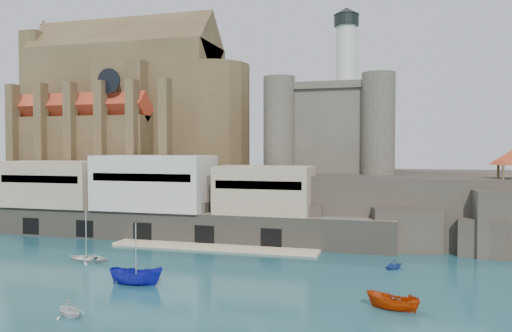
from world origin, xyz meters
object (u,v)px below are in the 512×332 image
object	(u,v)px
castle_keep	(334,125)
boat_1	(70,316)
boat_2	(136,285)
church	(133,108)

from	to	relation	value
castle_keep	boat_1	world-z (taller)	castle_keep
castle_keep	boat_1	distance (m)	58.41
castle_keep	boat_2	distance (m)	49.20
boat_1	boat_2	distance (m)	10.11
castle_keep	boat_2	world-z (taller)	castle_keep
castle_keep	boat_2	xyz separation A→B (m)	(-15.17, -43.07, -18.31)
church	castle_keep	size ratio (longest dim) A/B	1.60
church	boat_1	bearing A→B (deg)	-65.66
church	boat_1	xyz separation A→B (m)	(24.40, -53.94, -22.13)
church	castle_keep	xyz separation A→B (m)	(40.21, -0.78, -3.81)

